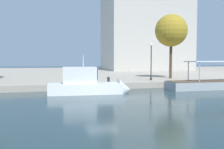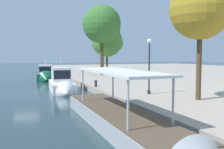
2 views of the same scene
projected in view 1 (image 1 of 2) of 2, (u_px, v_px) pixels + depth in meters
ground_plane at (102, 100)px, 20.38m from camera, size 220.00×220.00×0.00m
dock_promenade at (68, 73)px, 53.28m from camera, size 120.00×55.00×0.66m
motor_yacht_1 at (90, 86)px, 23.90m from camera, size 8.07×2.80×4.51m
mooring_bollard_0 at (108, 80)px, 27.51m from camera, size 0.30×0.30×0.74m
lamp_post at (151, 57)px, 31.60m from camera, size 0.40×0.40×4.68m
tree_2 at (172, 30)px, 34.28m from camera, size 4.45×4.45×8.86m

